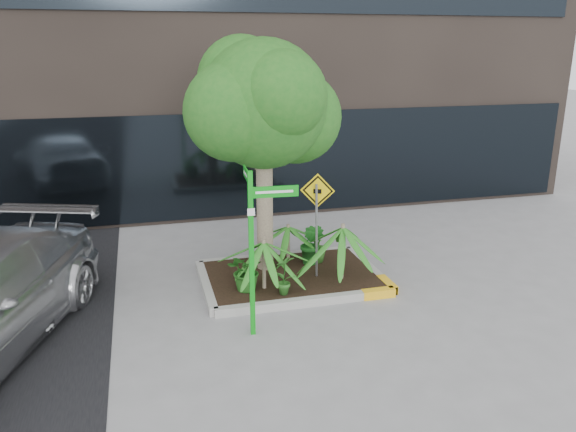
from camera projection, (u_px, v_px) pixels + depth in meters
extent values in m
plane|color=gray|center=(285.00, 288.00, 10.27)|extent=(80.00, 80.00, 0.00)
cube|color=#9E9E99|center=(277.00, 257.00, 11.60)|extent=(3.20, 0.15, 0.15)
cube|color=#9E9E99|center=(308.00, 302.00, 9.56)|extent=(3.20, 0.15, 0.15)
cube|color=#9E9E99|center=(206.00, 286.00, 10.18)|extent=(0.15, 2.20, 0.15)
cube|color=#9E9E99|center=(370.00, 269.00, 10.97)|extent=(0.15, 2.20, 0.15)
cube|color=yellow|center=(378.00, 294.00, 9.88)|extent=(0.60, 0.17, 0.15)
cube|color=black|center=(291.00, 275.00, 10.57)|extent=(3.05, 2.05, 0.06)
cylinder|color=gray|center=(265.00, 203.00, 10.48)|extent=(0.31, 0.31, 2.88)
cylinder|color=gray|center=(269.00, 147.00, 10.19)|extent=(0.55, 0.15, 0.94)
sphere|color=#1D5B1A|center=(263.00, 104.00, 9.95)|extent=(2.31, 2.31, 2.31)
sphere|color=#1D5B1A|center=(295.00, 117.00, 10.46)|extent=(1.73, 1.73, 1.73)
sphere|color=#1D5B1A|center=(233.00, 112.00, 9.65)|extent=(1.73, 1.73, 1.73)
sphere|color=#1D5B1A|center=(282.00, 96.00, 9.40)|extent=(1.54, 1.54, 1.54)
sphere|color=#1D5B1A|center=(242.00, 81.00, 10.21)|extent=(1.63, 1.63, 1.63)
cylinder|color=gray|center=(342.00, 251.00, 10.20)|extent=(0.07, 0.07, 1.05)
cylinder|color=gray|center=(264.00, 264.00, 9.80)|extent=(0.07, 0.07, 0.91)
cylinder|color=gray|center=(288.00, 241.00, 11.23)|extent=(0.07, 0.07, 0.71)
imported|color=#1F5819|center=(246.00, 269.00, 9.77)|extent=(0.93, 0.93, 0.75)
imported|color=#2A611D|center=(316.00, 244.00, 11.05)|extent=(0.56, 0.56, 0.71)
imported|color=#27631E|center=(284.00, 274.00, 9.59)|extent=(0.51, 0.51, 0.73)
imported|color=#1A5A1B|center=(312.00, 244.00, 10.88)|extent=(0.66, 0.66, 0.85)
cube|color=#0E9B18|center=(251.00, 256.00, 8.29)|extent=(0.08, 0.08, 2.57)
cube|color=#0E9B18|center=(274.00, 192.00, 8.08)|extent=(0.72, 0.07, 0.17)
cube|color=#0E9B18|center=(247.00, 175.00, 8.28)|extent=(0.07, 0.72, 0.17)
cube|color=white|center=(274.00, 192.00, 8.06)|extent=(0.55, 0.04, 0.04)
cube|color=white|center=(246.00, 175.00, 8.28)|extent=(0.04, 0.55, 0.04)
cube|color=white|center=(251.00, 212.00, 8.05)|extent=(0.11, 0.01, 0.11)
cylinder|color=slate|center=(317.00, 232.00, 10.06)|extent=(0.15, 0.27, 1.81)
cube|color=yellow|center=(318.00, 191.00, 9.82)|extent=(0.56, 0.27, 0.61)
cube|color=black|center=(318.00, 191.00, 9.81)|extent=(0.50, 0.23, 0.54)
cube|color=yellow|center=(318.00, 191.00, 9.80)|extent=(0.42, 0.19, 0.46)
cube|color=black|center=(317.00, 191.00, 9.80)|extent=(0.13, 0.06, 0.08)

